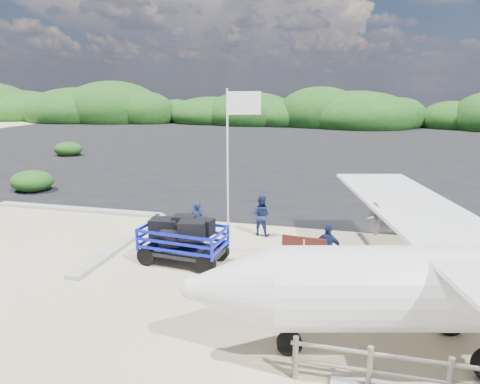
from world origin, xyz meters
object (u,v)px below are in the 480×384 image
object	(u,v)px
flagpole	(228,250)
crew_c	(328,248)
signboard	(303,273)
baggage_cart	(184,263)
crew_a	(198,222)
crew_b	(261,215)

from	to	relation	value
flagpole	crew_c	bearing A→B (deg)	-15.91
signboard	baggage_cart	bearing A→B (deg)	-172.95
baggage_cart	crew_a	size ratio (longest dim) A/B	1.82
baggage_cart	crew_c	distance (m)	5.03
flagpole	signboard	bearing A→B (deg)	-24.27
baggage_cart	crew_c	size ratio (longest dim) A/B	1.88
signboard	crew_c	world-z (taller)	crew_c
crew_a	crew_c	xyz separation A→B (m)	(5.09, -1.52, -0.03)
crew_b	crew_c	bearing A→B (deg)	141.17
crew_a	crew_c	distance (m)	5.31
signboard	crew_c	bearing A→B (deg)	24.20
signboard	crew_a	bearing A→B (deg)	162.45
flagpole	crew_a	xyz separation A→B (m)	(-1.36, 0.46, 0.86)
crew_b	baggage_cart	bearing A→B (deg)	67.36
baggage_cart	crew_b	distance (m)	4.15
flagpole	signboard	xyz separation A→B (m)	(2.95, -1.33, 0.00)
baggage_cart	crew_a	distance (m)	2.13
signboard	crew_b	size ratio (longest dim) A/B	0.92
crew_a	signboard	bearing A→B (deg)	166.87
signboard	crew_b	distance (m)	4.03
baggage_cart	signboard	distance (m)	4.17
signboard	crew_b	xyz separation A→B (m)	(-2.09, 3.33, 0.86)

